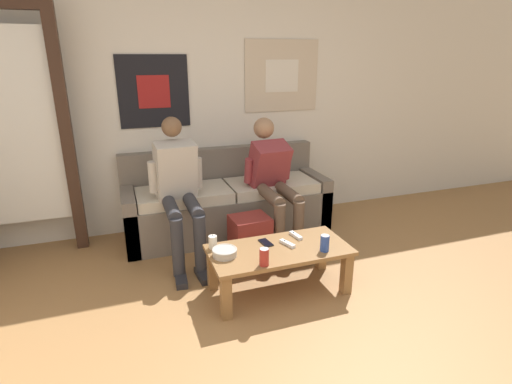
{
  "coord_description": "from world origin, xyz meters",
  "views": [
    {
      "loc": [
        -1.01,
        -1.4,
        1.71
      ],
      "look_at": [
        0.01,
        1.47,
        0.67
      ],
      "focal_mm": 28.0,
      "sensor_mm": 36.0,
      "label": 1
    }
  ],
  "objects_px": {
    "game_controller_near_right": "(296,235)",
    "cell_phone": "(266,243)",
    "person_seated_teen": "(273,177)",
    "backpack": "(250,240)",
    "coffee_table": "(279,256)",
    "drink_can_red": "(264,257)",
    "ceramic_bowl": "(225,252)",
    "couch": "(227,204)",
    "person_seated_adult": "(179,186)",
    "game_controller_near_left": "(287,244)",
    "pillar_candle": "(213,242)",
    "drink_can_blue": "(325,243)"
  },
  "relations": [
    {
      "from": "game_controller_near_right",
      "to": "cell_phone",
      "type": "distance_m",
      "value": 0.26
    },
    {
      "from": "person_seated_teen",
      "to": "backpack",
      "type": "distance_m",
      "value": 0.64
    },
    {
      "from": "coffee_table",
      "to": "drink_can_red",
      "type": "relative_size",
      "value": 8.44
    },
    {
      "from": "backpack",
      "to": "game_controller_near_right",
      "type": "distance_m",
      "value": 0.5
    },
    {
      "from": "ceramic_bowl",
      "to": "game_controller_near_right",
      "type": "relative_size",
      "value": 1.23
    },
    {
      "from": "couch",
      "to": "person_seated_adult",
      "type": "relative_size",
      "value": 1.64
    },
    {
      "from": "backpack",
      "to": "game_controller_near_left",
      "type": "xyz_separation_m",
      "value": [
        0.12,
        -0.51,
        0.18
      ]
    },
    {
      "from": "person_seated_teen",
      "to": "game_controller_near_right",
      "type": "bearing_deg",
      "value": -97.16
    },
    {
      "from": "cell_phone",
      "to": "person_seated_adult",
      "type": "bearing_deg",
      "value": 127.32
    },
    {
      "from": "game_controller_near_left",
      "to": "cell_phone",
      "type": "bearing_deg",
      "value": 150.0
    },
    {
      "from": "couch",
      "to": "ceramic_bowl",
      "type": "bearing_deg",
      "value": -106.22
    },
    {
      "from": "couch",
      "to": "person_seated_teen",
      "type": "height_order",
      "value": "person_seated_teen"
    },
    {
      "from": "game_controller_near_left",
      "to": "game_controller_near_right",
      "type": "distance_m",
      "value": 0.16
    },
    {
      "from": "coffee_table",
      "to": "backpack",
      "type": "xyz_separation_m",
      "value": [
        -0.05,
        0.53,
        -0.1
      ]
    },
    {
      "from": "couch",
      "to": "ceramic_bowl",
      "type": "distance_m",
      "value": 1.24
    },
    {
      "from": "person_seated_teen",
      "to": "ceramic_bowl",
      "type": "height_order",
      "value": "person_seated_teen"
    },
    {
      "from": "pillar_candle",
      "to": "drink_can_blue",
      "type": "height_order",
      "value": "drink_can_blue"
    },
    {
      "from": "drink_can_red",
      "to": "game_controller_near_right",
      "type": "height_order",
      "value": "drink_can_red"
    },
    {
      "from": "game_controller_near_right",
      "to": "cell_phone",
      "type": "height_order",
      "value": "game_controller_near_right"
    },
    {
      "from": "game_controller_near_left",
      "to": "cell_phone",
      "type": "height_order",
      "value": "game_controller_near_left"
    },
    {
      "from": "person_seated_teen",
      "to": "game_controller_near_left",
      "type": "relative_size",
      "value": 7.86
    },
    {
      "from": "backpack",
      "to": "game_controller_near_right",
      "type": "bearing_deg",
      "value": -58.4
    },
    {
      "from": "pillar_candle",
      "to": "drink_can_blue",
      "type": "xyz_separation_m",
      "value": [
        0.76,
        -0.32,
        0.01
      ]
    },
    {
      "from": "coffee_table",
      "to": "drink_can_blue",
      "type": "distance_m",
      "value": 0.35
    },
    {
      "from": "coffee_table",
      "to": "pillar_candle",
      "type": "xyz_separation_m",
      "value": [
        -0.46,
        0.17,
        0.12
      ]
    },
    {
      "from": "person_seated_teen",
      "to": "drink_can_red",
      "type": "distance_m",
      "value": 1.18
    },
    {
      "from": "pillar_candle",
      "to": "drink_can_blue",
      "type": "bearing_deg",
      "value": -22.68
    },
    {
      "from": "couch",
      "to": "drink_can_red",
      "type": "bearing_deg",
      "value": -95.11
    },
    {
      "from": "drink_can_red",
      "to": "game_controller_near_right",
      "type": "xyz_separation_m",
      "value": [
        0.39,
        0.34,
        -0.05
      ]
    },
    {
      "from": "game_controller_near_right",
      "to": "backpack",
      "type": "bearing_deg",
      "value": 121.6
    },
    {
      "from": "ceramic_bowl",
      "to": "cell_phone",
      "type": "height_order",
      "value": "ceramic_bowl"
    },
    {
      "from": "backpack",
      "to": "drink_can_red",
      "type": "xyz_separation_m",
      "value": [
        -0.15,
        -0.73,
        0.23
      ]
    },
    {
      "from": "person_seated_adult",
      "to": "game_controller_near_right",
      "type": "relative_size",
      "value": 8.29
    },
    {
      "from": "backpack",
      "to": "ceramic_bowl",
      "type": "xyz_separation_m",
      "value": [
        -0.37,
        -0.51,
        0.2
      ]
    },
    {
      "from": "couch",
      "to": "cell_phone",
      "type": "xyz_separation_m",
      "value": [
        0.0,
        -1.09,
        0.07
      ]
    },
    {
      "from": "pillar_candle",
      "to": "drink_can_red",
      "type": "height_order",
      "value": "drink_can_red"
    },
    {
      "from": "coffee_table",
      "to": "game_controller_near_left",
      "type": "relative_size",
      "value": 7.11
    },
    {
      "from": "coffee_table",
      "to": "pillar_candle",
      "type": "height_order",
      "value": "pillar_candle"
    },
    {
      "from": "pillar_candle",
      "to": "couch",
      "type": "bearing_deg",
      "value": 69.17
    },
    {
      "from": "drink_can_blue",
      "to": "coffee_table",
      "type": "bearing_deg",
      "value": 153.44
    },
    {
      "from": "backpack",
      "to": "game_controller_near_left",
      "type": "height_order",
      "value": "backpack"
    },
    {
      "from": "backpack",
      "to": "drink_can_red",
      "type": "relative_size",
      "value": 3.25
    },
    {
      "from": "coffee_table",
      "to": "ceramic_bowl",
      "type": "bearing_deg",
      "value": 177.31
    },
    {
      "from": "couch",
      "to": "pillar_candle",
      "type": "bearing_deg",
      "value": -110.83
    },
    {
      "from": "ceramic_bowl",
      "to": "pillar_candle",
      "type": "bearing_deg",
      "value": 108.17
    },
    {
      "from": "person_seated_adult",
      "to": "drink_can_red",
      "type": "distance_m",
      "value": 1.11
    },
    {
      "from": "backpack",
      "to": "drink_can_blue",
      "type": "relative_size",
      "value": 3.25
    },
    {
      "from": "ceramic_bowl",
      "to": "game_controller_near_left",
      "type": "xyz_separation_m",
      "value": [
        0.49,
        0.01,
        -0.02
      ]
    },
    {
      "from": "person_seated_teen",
      "to": "pillar_candle",
      "type": "xyz_separation_m",
      "value": [
        -0.75,
        -0.68,
        -0.23
      ]
    },
    {
      "from": "ceramic_bowl",
      "to": "drink_can_red",
      "type": "bearing_deg",
      "value": -44.95
    }
  ]
}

